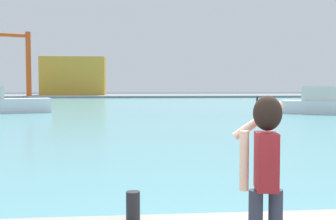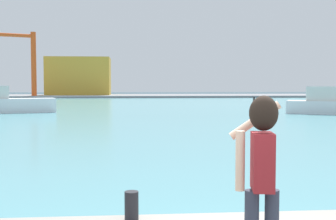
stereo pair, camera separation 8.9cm
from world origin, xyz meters
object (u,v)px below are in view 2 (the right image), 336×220
(harbor_bollard, at_px, (132,206))
(warehouse_left, at_px, (79,76))
(boat_moored, at_px, (1,103))
(boat_moored_2, at_px, (333,104))
(person_photographer, at_px, (261,165))
(port_crane, at_px, (28,57))

(harbor_bollard, height_order, warehouse_left, warehouse_left)
(boat_moored, relative_size, boat_moored_2, 1.10)
(person_photographer, distance_m, harbor_bollard, 2.33)
(harbor_bollard, xyz_separation_m, warehouse_left, (-11.36, 92.22, 3.70))
(person_photographer, distance_m, boat_moored, 38.53)
(boat_moored, relative_size, port_crane, 0.74)
(harbor_bollard, xyz_separation_m, port_crane, (-19.91, 82.25, 7.18))
(boat_moored, xyz_separation_m, boat_moored_2, (29.05, -3.94, -0.04))
(warehouse_left, bearing_deg, boat_moored_2, -64.93)
(warehouse_left, height_order, port_crane, port_crane)
(harbor_bollard, relative_size, port_crane, 0.03)
(warehouse_left, bearing_deg, port_crane, -130.59)
(boat_moored_2, xyz_separation_m, warehouse_left, (-28.82, 61.61, 3.68))
(harbor_bollard, height_order, boat_moored, boat_moored)
(boat_moored_2, distance_m, port_crane, 64.14)
(harbor_bollard, bearing_deg, boat_moored_2, 60.31)
(harbor_bollard, bearing_deg, boat_moored, 108.56)
(warehouse_left, relative_size, port_crane, 1.09)
(boat_moored, height_order, warehouse_left, warehouse_left)
(person_photographer, relative_size, boat_moored_2, 0.21)
(boat_moored, bearing_deg, harbor_bollard, -88.18)
(warehouse_left, distance_m, port_crane, 13.58)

